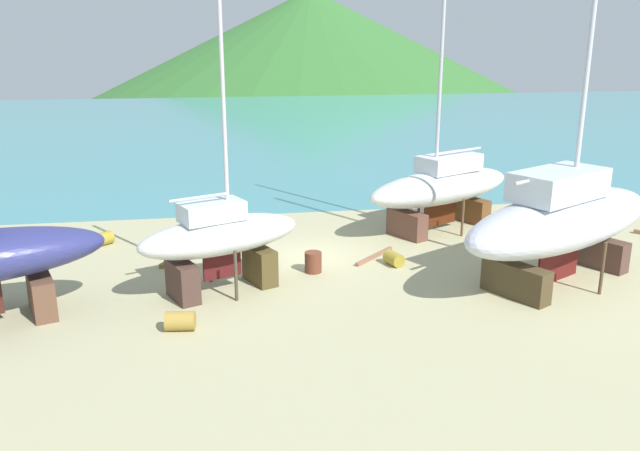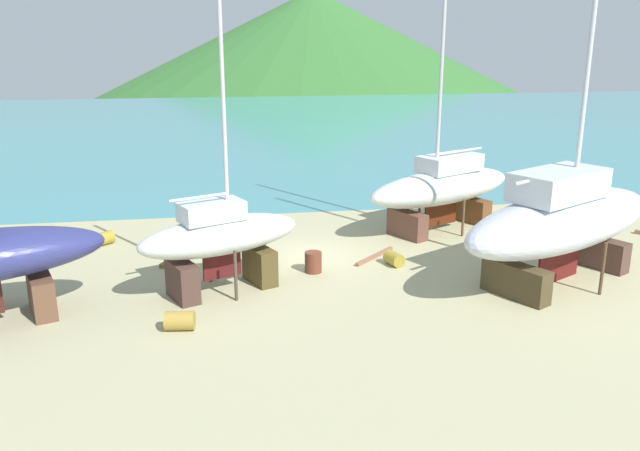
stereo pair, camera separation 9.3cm
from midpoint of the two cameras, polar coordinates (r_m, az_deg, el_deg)
name	(u,v)px [view 2 (the right image)]	position (r m, az deg, el deg)	size (l,w,h in m)	color
ground_plane	(326,282)	(24.91, 0.62, -4.98)	(43.19, 43.19, 0.00)	tan
sea_water	(254,127)	(68.32, -5.72, 8.56)	(172.78, 68.91, 0.01)	teal
headland_hill	(313,79)	(144.39, -0.60, 12.64)	(153.46, 153.46, 36.57)	#346C2F
sailboat_small_center	(563,219)	(25.93, 20.47, 0.53)	(10.77, 7.86, 17.34)	#4F352D
sailboat_far_slipway	(220,238)	(23.73, -8.57, -1.07)	(6.44, 4.34, 11.29)	#4C3E1F
sailboat_large_starboard	(442,187)	(31.70, 10.70, 3.35)	(8.96, 6.33, 13.51)	brown
barrel_tar_black	(257,251)	(27.75, -5.41, -2.23)	(0.52, 0.52, 0.81)	#3C5061
barrel_tipped_right	(211,242)	(28.56, -9.36, -1.40)	(0.63, 0.63, 0.94)	brown
barrel_tipped_center	(394,259)	(26.81, 6.56, -2.90)	(0.56, 0.56, 0.78)	olive
barrel_tipped_left	(180,321)	(21.43, -12.00, -8.11)	(0.62, 0.62, 0.92)	olive
barrel_rust_near	(313,262)	(25.84, -0.49, -3.21)	(0.67, 0.67, 0.83)	brown
barrel_rust_mid	(104,239)	(30.75, -18.25, -1.08)	(0.59, 0.59, 0.83)	olive
timber_plank_near	(169,262)	(27.54, -12.89, -3.10)	(1.21, 0.20, 0.18)	brown
timber_plank_far	(594,226)	(34.71, 22.83, -0.02)	(1.26, 0.16, 0.12)	#895F46
timber_short_skew	(177,243)	(29.88, -12.24, -1.52)	(3.17, 0.15, 0.19)	brown
timber_short_cross	(375,256)	(27.68, 4.87, -2.68)	(2.72, 0.15, 0.14)	#8A5F47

